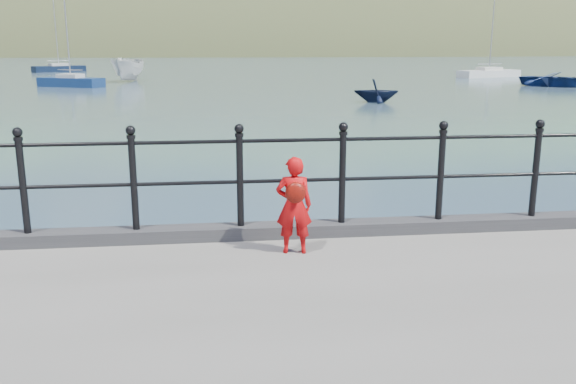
{
  "coord_description": "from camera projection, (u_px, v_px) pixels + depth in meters",
  "views": [
    {
      "loc": [
        -0.86,
        -7.01,
        3.22
      ],
      "look_at": [
        -0.05,
        -0.2,
        1.55
      ],
      "focal_mm": 38.0,
      "sensor_mm": 36.0,
      "label": 1
    }
  ],
  "objects": [
    {
      "name": "far_shore",
      "position": [
        312.0,
        109.0,
        248.38
      ],
      "size": [
        830.0,
        200.0,
        156.0
      ],
      "color": "#333A21",
      "rests_on": "ground"
    },
    {
      "name": "launch_navy",
      "position": [
        376.0,
        91.0,
        34.49
      ],
      "size": [
        2.83,
        2.56,
        1.31
      ],
      "primitive_type": "imported",
      "rotation": [
        0.0,
        0.0,
        1.39
      ],
      "color": "black",
      "rests_on": "ground"
    },
    {
      "name": "child",
      "position": [
        294.0,
        205.0,
        6.54
      ],
      "size": [
        0.41,
        0.33,
        1.07
      ],
      "rotation": [
        0.0,
        0.0,
        3.05
      ],
      "color": "red",
      "rests_on": "quay"
    },
    {
      "name": "launch_blue",
      "position": [
        557.0,
        79.0,
        47.54
      ],
      "size": [
        6.66,
        6.68,
        1.14
      ],
      "primitive_type": "imported",
      "rotation": [
        0.0,
        0.0,
        0.77
      ],
      "color": "#12224F",
      "rests_on": "ground"
    },
    {
      "name": "ground",
      "position": [
        290.0,
        308.0,
        7.63
      ],
      "size": [
        600.0,
        600.0,
        0.0
      ],
      "primitive_type": "plane",
      "color": "#2D4251",
      "rests_on": "ground"
    },
    {
      "name": "sailboat_left",
      "position": [
        59.0,
        69.0,
        73.02
      ],
      "size": [
        6.03,
        4.8,
        8.52
      ],
      "rotation": [
        0.0,
        0.0,
        0.57
      ],
      "color": "black",
      "rests_on": "ground"
    },
    {
      "name": "launch_white",
      "position": [
        129.0,
        70.0,
        53.36
      ],
      "size": [
        3.06,
        5.79,
        2.12
      ],
      "primitive_type": "imported",
      "rotation": [
        0.0,
        0.0,
        -0.19
      ],
      "color": "silver",
      "rests_on": "ground"
    },
    {
      "name": "railing",
      "position": [
        292.0,
        168.0,
        7.05
      ],
      "size": [
        18.11,
        0.11,
        1.2
      ],
      "color": "black",
      "rests_on": "kerb"
    },
    {
      "name": "sailboat_port",
      "position": [
        71.0,
        82.0,
        47.12
      ],
      "size": [
        5.39,
        3.86,
        7.66
      ],
      "rotation": [
        0.0,
        0.0,
        -0.47
      ],
      "color": "navy",
      "rests_on": "ground"
    },
    {
      "name": "sailboat_far",
      "position": [
        489.0,
        74.0,
        60.99
      ],
      "size": [
        7.1,
        4.12,
        9.74
      ],
      "rotation": [
        0.0,
        0.0,
        0.35
      ],
      "color": "silver",
      "rests_on": "ground"
    },
    {
      "name": "kerb",
      "position": [
        292.0,
        230.0,
        7.23
      ],
      "size": [
        60.0,
        0.3,
        0.15
      ],
      "primitive_type": "cube",
      "color": "#28282B",
      "rests_on": "quay"
    }
  ]
}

